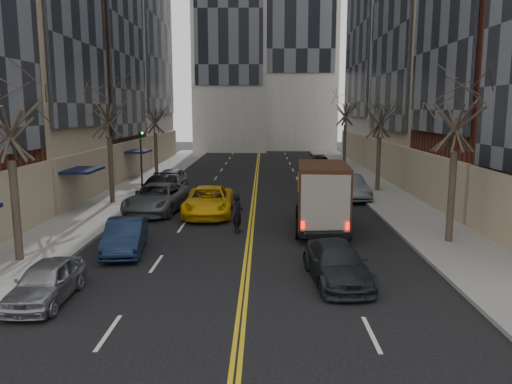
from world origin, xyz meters
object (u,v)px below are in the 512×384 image
observer_sedan (337,263)px  taxi (208,201)px  ups_truck (322,197)px  pedestrian (238,214)px

observer_sedan → taxi: (-5.63, 10.83, 0.14)m
ups_truck → taxi: ups_truck is taller
observer_sedan → pedestrian: pedestrian is taller
taxi → pedestrian: bearing=-67.0°
observer_sedan → taxi: 12.20m
ups_truck → observer_sedan: (-0.30, -7.25, -1.03)m
observer_sedan → taxi: bearing=112.0°
ups_truck → taxi: 6.98m
ups_truck → taxi: bearing=152.6°
taxi → observer_sedan: bearing=-64.2°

